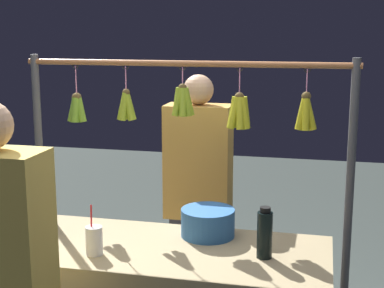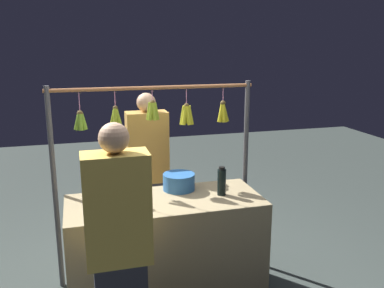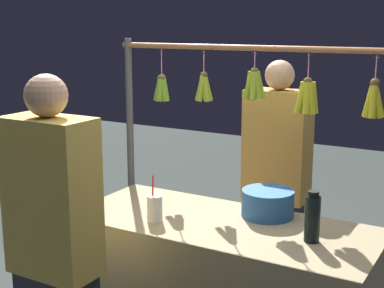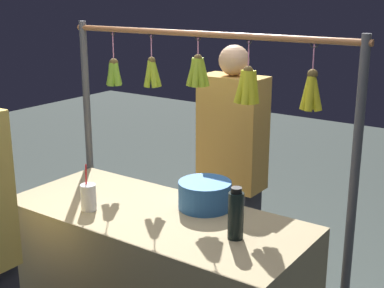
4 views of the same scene
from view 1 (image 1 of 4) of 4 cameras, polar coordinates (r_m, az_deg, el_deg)
name	(u,v)px [view 1 (image 1 of 4)]	position (r m, az deg, el deg)	size (l,w,h in m)	color
display_rack	(187,155)	(3.09, -0.46, -1.07)	(1.79, 0.14, 1.78)	#4C4C51
water_bottle	(265,234)	(2.69, 7.25, -8.85)	(0.07, 0.07, 0.24)	black
blue_bucket	(208,223)	(2.95, 1.59, -7.82)	(0.27, 0.27, 0.14)	#2C63A9
drink_cup	(94,240)	(2.76, -9.72, -9.44)	(0.08, 0.08, 0.24)	silver
vendor_person	(198,211)	(3.55, 0.63, -6.67)	(0.39, 0.21, 1.66)	#2D2D38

